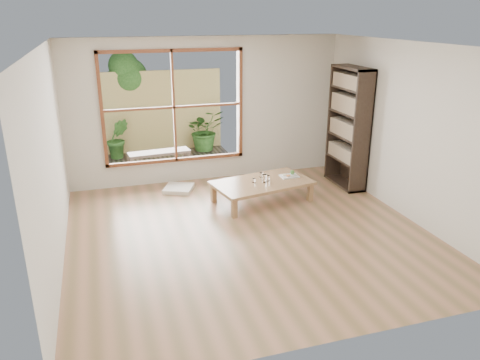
% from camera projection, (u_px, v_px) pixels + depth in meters
% --- Properties ---
extents(ground, '(5.00, 5.00, 0.00)m').
position_uv_depth(ground, '(248.00, 232.00, 6.73)').
color(ground, '#A87554').
rests_on(ground, ground).
extents(low_table, '(1.74, 1.19, 0.35)m').
position_uv_depth(low_table, '(262.00, 184.00, 7.73)').
color(low_table, '#976D49').
rests_on(low_table, ground).
extents(floor_cushion, '(0.63, 0.63, 0.07)m').
position_uv_depth(floor_cushion, '(179.00, 188.00, 8.29)').
color(floor_cushion, white).
rests_on(floor_cushion, ground).
extents(bookshelf, '(0.34, 0.95, 2.12)m').
position_uv_depth(bookshelf, '(348.00, 128.00, 8.25)').
color(bookshelf, '#32261C').
rests_on(bookshelf, ground).
extents(glass_tall, '(0.07, 0.07, 0.13)m').
position_uv_depth(glass_tall, '(265.00, 178.00, 7.67)').
color(glass_tall, silver).
rests_on(glass_tall, low_table).
extents(glass_mid, '(0.07, 0.07, 0.09)m').
position_uv_depth(glass_mid, '(268.00, 178.00, 7.74)').
color(glass_mid, silver).
rests_on(glass_mid, low_table).
extents(glass_short, '(0.06, 0.06, 0.08)m').
position_uv_depth(glass_short, '(261.00, 175.00, 7.90)').
color(glass_short, silver).
rests_on(glass_short, low_table).
extents(glass_small, '(0.06, 0.06, 0.07)m').
position_uv_depth(glass_small, '(254.00, 181.00, 7.66)').
color(glass_small, silver).
rests_on(glass_small, low_table).
extents(food_tray, '(0.31, 0.22, 0.09)m').
position_uv_depth(food_tray, '(290.00, 175.00, 7.95)').
color(food_tray, white).
rests_on(food_tray, low_table).
extents(deck, '(2.80, 2.00, 0.05)m').
position_uv_depth(deck, '(168.00, 164.00, 9.76)').
color(deck, '#3D342C').
rests_on(deck, ground).
extents(garden_bench, '(1.23, 0.46, 0.38)m').
position_uv_depth(garden_bench, '(159.00, 154.00, 9.20)').
color(garden_bench, '#32261C').
rests_on(garden_bench, deck).
extents(bamboo_fence, '(2.80, 0.06, 1.80)m').
position_uv_depth(bamboo_fence, '(159.00, 112.00, 10.35)').
color(bamboo_fence, tan).
rests_on(bamboo_fence, ground).
extents(shrub_right, '(0.92, 0.83, 0.93)m').
position_uv_depth(shrub_right, '(205.00, 130.00, 10.49)').
color(shrub_right, '#356525').
rests_on(shrub_right, deck).
extents(shrub_left, '(0.49, 0.41, 0.86)m').
position_uv_depth(shrub_left, '(118.00, 138.00, 9.92)').
color(shrub_left, '#356525').
rests_on(shrub_left, deck).
extents(garden_tree, '(1.04, 0.85, 2.22)m').
position_uv_depth(garden_tree, '(124.00, 78.00, 10.19)').
color(garden_tree, '#4C3D2D').
rests_on(garden_tree, ground).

